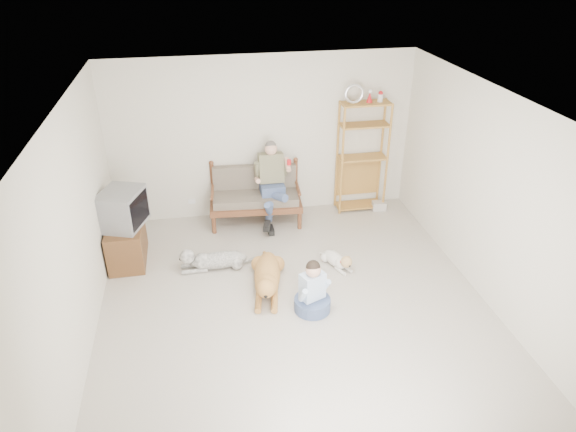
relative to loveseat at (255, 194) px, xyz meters
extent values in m
plane|color=beige|center=(0.20, -2.43, -0.49)|extent=(5.50, 5.50, 0.00)
plane|color=silver|center=(0.20, -2.43, 2.21)|extent=(5.50, 5.50, 0.00)
plane|color=beige|center=(0.20, 0.32, 0.86)|extent=(5.00, 0.00, 5.00)
plane|color=beige|center=(0.20, -5.18, 0.86)|extent=(5.00, 0.00, 5.00)
plane|color=beige|center=(-2.30, -2.43, 0.86)|extent=(0.00, 5.50, 5.50)
plane|color=beige|center=(2.70, -2.43, 0.86)|extent=(0.00, 5.50, 5.50)
cube|color=brown|center=(0.00, -0.07, -0.14)|extent=(1.55, 0.82, 0.10)
cube|color=#736557|center=(0.00, -0.07, -0.02)|extent=(1.42, 0.71, 0.13)
cube|color=#736557|center=(0.00, 0.17, 0.21)|extent=(1.39, 0.23, 0.45)
cylinder|color=brown|center=(0.00, 0.23, 0.41)|extent=(1.40, 0.16, 0.05)
cylinder|color=brown|center=(-0.70, -0.37, -0.34)|extent=(0.07, 0.07, 0.30)
cylinder|color=brown|center=(-0.70, 0.23, -0.01)|extent=(0.07, 0.07, 0.95)
cylinder|color=brown|center=(0.70, -0.37, -0.34)|extent=(0.07, 0.07, 0.30)
cylinder|color=brown|center=(0.70, 0.23, -0.01)|extent=(0.07, 0.07, 0.95)
cube|color=#4C628C|center=(0.28, -0.09, 0.12)|extent=(0.38, 0.36, 0.19)
cube|color=#716B4F|center=(0.28, 0.01, 0.46)|extent=(0.40, 0.28, 0.50)
sphere|color=#DBA389|center=(0.28, -0.02, 0.79)|extent=(0.20, 0.20, 0.20)
sphere|color=#524D49|center=(0.28, 0.00, 0.83)|extent=(0.18, 0.18, 0.18)
cylinder|color=red|center=(0.54, -0.20, 0.62)|extent=(0.07, 0.07, 0.09)
cube|color=#C08A3C|center=(1.86, 0.12, 1.41)|extent=(0.81, 0.33, 0.03)
torus|color=silver|center=(1.65, 0.12, 1.57)|extent=(0.33, 0.05, 0.33)
cone|color=red|center=(1.92, 0.12, 1.50)|extent=(0.11, 0.11, 0.17)
cylinder|color=#C08A3C|center=(1.47, -0.04, 0.47)|extent=(0.04, 0.04, 1.91)
cylinder|color=#C08A3C|center=(1.47, 0.28, 0.47)|extent=(0.04, 0.04, 1.91)
cylinder|color=#C08A3C|center=(2.26, -0.04, 0.47)|extent=(0.04, 0.04, 1.91)
cylinder|color=#C08A3C|center=(2.26, 0.28, 0.47)|extent=(0.04, 0.04, 1.91)
cube|color=beige|center=(2.19, -0.03, -0.41)|extent=(0.25, 0.19, 0.15)
cube|color=brown|center=(-2.02, -0.88, -0.19)|extent=(0.50, 0.90, 0.60)
cube|color=brown|center=(-2.26, -1.10, -0.19)|extent=(0.02, 0.40, 0.50)
cube|color=brown|center=(-2.26, -0.66, -0.19)|extent=(0.02, 0.40, 0.50)
cube|color=slate|center=(-2.00, -0.88, 0.38)|extent=(0.70, 0.78, 0.54)
cube|color=black|center=(-1.75, -0.97, 0.38)|extent=(0.20, 0.52, 0.43)
cube|color=silver|center=(-1.05, 0.30, -0.19)|extent=(0.12, 0.02, 0.08)
ellipsoid|color=#B7853F|center=(-0.08, -1.84, -0.33)|extent=(0.53, 1.05, 0.32)
sphere|color=#B7853F|center=(-0.13, -2.13, -0.31)|extent=(0.32, 0.32, 0.32)
sphere|color=#B7853F|center=(-0.17, -2.38, -0.17)|extent=(0.25, 0.25, 0.25)
ellipsoid|color=#B7853F|center=(-0.19, -2.49, -0.19)|extent=(0.14, 0.19, 0.10)
cylinder|color=#B7853F|center=(0.01, -1.34, -0.42)|extent=(0.12, 0.40, 0.05)
ellipsoid|color=#B7853F|center=(-0.26, -2.34, -0.17)|extent=(0.07, 0.09, 0.12)
ellipsoid|color=#B7853F|center=(-0.08, -2.37, -0.17)|extent=(0.07, 0.09, 0.12)
ellipsoid|color=white|center=(-0.71, -1.32, -0.36)|extent=(0.82, 0.30, 0.24)
sphere|color=white|center=(-0.95, -1.32, -0.35)|extent=(0.24, 0.24, 0.24)
sphere|color=white|center=(-1.16, -1.33, -0.24)|extent=(0.21, 0.21, 0.21)
ellipsoid|color=white|center=(-1.25, -1.33, -0.26)|extent=(0.15, 0.10, 0.08)
cylinder|color=white|center=(-0.30, -1.30, -0.44)|extent=(0.32, 0.16, 0.04)
ellipsoid|color=white|center=(-1.14, -1.26, -0.24)|extent=(0.07, 0.05, 0.10)
ellipsoid|color=white|center=(-1.13, -1.40, -0.24)|extent=(0.07, 0.05, 0.10)
ellipsoid|color=silver|center=(0.97, -1.56, -0.39)|extent=(0.37, 0.51, 0.18)
sphere|color=silver|center=(1.02, -1.69, -0.38)|extent=(0.18, 0.18, 0.18)
sphere|color=tan|center=(1.07, -1.79, -0.30)|extent=(0.17, 0.17, 0.17)
ellipsoid|color=tan|center=(1.10, -1.86, -0.32)|extent=(0.11, 0.14, 0.06)
cylinder|color=silver|center=(0.88, -1.34, -0.45)|extent=(0.15, 0.16, 0.03)
cone|color=tan|center=(1.01, -1.80, -0.25)|extent=(0.05, 0.05, 0.06)
cone|color=tan|center=(1.11, -1.76, -0.25)|extent=(0.05, 0.05, 0.06)
torus|color=red|center=(1.06, -1.77, -0.31)|extent=(0.15, 0.15, 0.02)
cylinder|color=#4C628C|center=(0.41, -2.51, -0.40)|extent=(0.47, 0.47, 0.17)
cube|color=silver|center=(0.41, -2.49, -0.12)|extent=(0.35, 0.30, 0.36)
sphere|color=#DBA389|center=(0.41, -2.51, 0.14)|extent=(0.19, 0.19, 0.19)
sphere|color=black|center=(0.41, -2.50, 0.17)|extent=(0.18, 0.18, 0.18)
camera|label=1|loc=(-0.87, -7.63, 3.77)|focal=32.00mm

